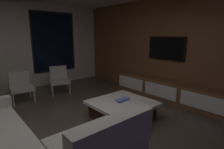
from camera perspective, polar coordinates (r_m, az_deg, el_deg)
floor at (r=3.24m, az=-11.74°, el=-19.38°), size 9.20×9.20×0.00m
back_wall_with_window at (r=6.19m, az=-29.69°, el=7.53°), size 6.60×0.30×2.70m
media_wall at (r=5.01m, az=19.86°, el=7.72°), size 0.12×7.80×2.70m
coffee_table at (r=3.79m, az=3.28°, el=-11.05°), size 1.16×1.16×0.36m
book_stack_on_coffee_table at (r=3.77m, az=3.39°, el=-7.95°), size 0.29×0.15×0.05m
accent_chair_near_window at (r=5.60m, az=-16.39°, el=-1.13°), size 0.68×0.70×0.78m
accent_chair_by_curtain at (r=5.22m, az=-26.98°, el=-2.96°), size 0.59×0.60×0.78m
media_console at (r=4.99m, az=16.78°, el=-4.96°), size 0.46×3.10×0.52m
mounted_tv at (r=5.04m, az=16.76°, el=7.95°), size 0.05×1.07×0.62m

